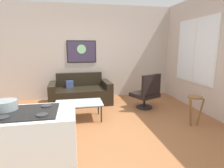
{
  "coord_description": "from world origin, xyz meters",
  "views": [
    {
      "loc": [
        -0.42,
        -3.38,
        1.59
      ],
      "look_at": [
        0.44,
        0.9,
        0.7
      ],
      "focal_mm": 29.95,
      "sensor_mm": 36.0,
      "label": 1
    }
  ],
  "objects_px": {
    "armchair": "(147,93)",
    "mixing_bowl": "(5,106)",
    "couch": "(81,93)",
    "coffee_table": "(79,104)",
    "bar_stool": "(194,103)",
    "wall_painting": "(82,52)"
  },
  "relations": [
    {
      "from": "coffee_table",
      "to": "bar_stool",
      "type": "distance_m",
      "value": 2.4
    },
    {
      "from": "coffee_table",
      "to": "mixing_bowl",
      "type": "height_order",
      "value": "mixing_bowl"
    },
    {
      "from": "wall_painting",
      "to": "bar_stool",
      "type": "bearing_deg",
      "value": -50.56
    },
    {
      "from": "couch",
      "to": "armchair",
      "type": "xyz_separation_m",
      "value": [
        1.65,
        -0.84,
        0.14
      ]
    },
    {
      "from": "armchair",
      "to": "mixing_bowl",
      "type": "height_order",
      "value": "mixing_bowl"
    },
    {
      "from": "couch",
      "to": "wall_painting",
      "type": "xyz_separation_m",
      "value": [
        0.09,
        0.57,
        1.15
      ]
    },
    {
      "from": "couch",
      "to": "coffee_table",
      "type": "distance_m",
      "value": 1.25
    },
    {
      "from": "armchair",
      "to": "wall_painting",
      "type": "xyz_separation_m",
      "value": [
        -1.56,
        1.41,
        1.0
      ]
    },
    {
      "from": "armchair",
      "to": "wall_painting",
      "type": "height_order",
      "value": "wall_painting"
    },
    {
      "from": "armchair",
      "to": "mixing_bowl",
      "type": "distance_m",
      "value": 3.47
    },
    {
      "from": "armchair",
      "to": "mixing_bowl",
      "type": "relative_size",
      "value": 3.73
    },
    {
      "from": "couch",
      "to": "mixing_bowl",
      "type": "bearing_deg",
      "value": -105.04
    },
    {
      "from": "couch",
      "to": "armchair",
      "type": "bearing_deg",
      "value": -27.05
    },
    {
      "from": "coffee_table",
      "to": "mixing_bowl",
      "type": "bearing_deg",
      "value": -111.93
    },
    {
      "from": "couch",
      "to": "bar_stool",
      "type": "relative_size",
      "value": 2.83
    },
    {
      "from": "couch",
      "to": "wall_painting",
      "type": "relative_size",
      "value": 1.98
    },
    {
      "from": "couch",
      "to": "coffee_table",
      "type": "xyz_separation_m",
      "value": [
        -0.07,
        -1.24,
        0.08
      ]
    },
    {
      "from": "couch",
      "to": "wall_painting",
      "type": "bearing_deg",
      "value": 81.15
    },
    {
      "from": "mixing_bowl",
      "to": "bar_stool",
      "type": "bearing_deg",
      "value": 21.23
    },
    {
      "from": "coffee_table",
      "to": "couch",
      "type": "bearing_deg",
      "value": 86.58
    },
    {
      "from": "bar_stool",
      "to": "mixing_bowl",
      "type": "relative_size",
      "value": 2.49
    },
    {
      "from": "coffee_table",
      "to": "wall_painting",
      "type": "relative_size",
      "value": 1.16
    }
  ]
}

